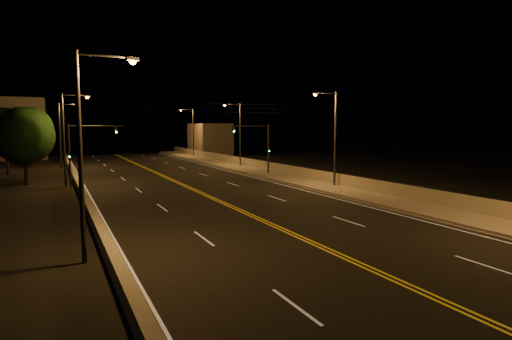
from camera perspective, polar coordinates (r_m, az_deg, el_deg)
name	(u,v)px	position (r m, az deg, el deg)	size (l,w,h in m)	color
ground	(437,299)	(15.85, 22.94, -15.57)	(160.00, 160.00, 0.00)	black
road	(220,202)	(32.21, -4.76, -4.24)	(18.00, 120.00, 0.02)	black
sidewalk	(338,190)	(37.34, 10.94, -2.70)	(3.60, 120.00, 0.30)	gray
curb	(320,193)	(36.28, 8.56, -3.03)	(0.14, 120.00, 0.15)	gray
parapet_wall	(354,182)	(38.25, 12.95, -1.56)	(0.30, 120.00, 1.00)	gray
jersey_barrier	(89,207)	(30.20, -21.42, -4.62)	(0.45, 120.00, 0.73)	gray
distant_building_right	(210,139)	(83.68, -6.19, 4.09)	(6.00, 10.00, 6.08)	gray
distant_building_left	(20,129)	(83.09, -28.94, 4.83)	(8.00, 8.00, 10.30)	gray
parapet_rail	(354,176)	(38.19, 12.97, -0.77)	(0.06, 0.06, 120.00)	black
lane_markings	(221,202)	(32.14, -4.72, -4.24)	(17.32, 116.00, 0.00)	silver
streetlight_1	(333,133)	(38.96, 10.18, 4.89)	(2.55, 0.28, 8.68)	#2D2D33
streetlight_2	(238,130)	(57.80, -2.39, 5.29)	(2.55, 0.28, 8.68)	#2D2D33
streetlight_3	(192,129)	(77.72, -8.56, 5.39)	(2.55, 0.28, 8.68)	#2D2D33
streetlight_4	(87,141)	(18.77, -21.59, 3.56)	(2.55, 0.28, 8.68)	#2D2D33
streetlight_5	(67,133)	(43.91, -23.91, 4.59)	(2.55, 0.28, 8.68)	#2D2D33
streetlight_6	(62,131)	(62.68, -24.43, 4.82)	(2.55, 0.28, 8.68)	#2D2D33
traffic_signal_right	(260,143)	(48.20, 0.57, 3.60)	(5.11, 0.31, 5.85)	#2D2D33
traffic_signal_left	(81,147)	(43.37, -22.31, 2.90)	(5.11, 0.31, 5.85)	#2D2D33
overhead_wires	(183,107)	(40.77, -9.65, 8.26)	(22.00, 0.03, 0.83)	black
tree_0	(24,136)	(46.47, -28.54, 4.01)	(5.52, 5.52, 7.48)	black
tree_1	(6,132)	(57.37, -30.40, 4.34)	(5.74, 5.74, 7.78)	black
tree_2	(29,129)	(65.54, -27.97, 4.82)	(6.09, 6.09, 8.25)	black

